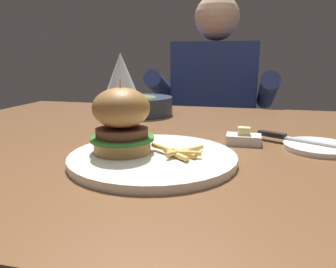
% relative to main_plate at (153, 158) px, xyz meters
% --- Properties ---
extents(dining_table, '(1.25, 0.97, 0.74)m').
position_rel_main_plate_xyz_m(dining_table, '(-0.05, 0.17, -0.09)').
color(dining_table, brown).
rests_on(dining_table, ground).
extents(main_plate, '(0.29, 0.29, 0.01)m').
position_rel_main_plate_xyz_m(main_plate, '(0.00, 0.00, 0.00)').
color(main_plate, white).
rests_on(main_plate, dining_table).
extents(burger_sandwich, '(0.11, 0.11, 0.13)m').
position_rel_main_plate_xyz_m(burger_sandwich, '(-0.06, 0.00, 0.06)').
color(burger_sandwich, '#B78447').
rests_on(burger_sandwich, main_plate).
extents(fries_pile, '(0.10, 0.08, 0.01)m').
position_rel_main_plate_xyz_m(fries_pile, '(0.05, 0.00, 0.01)').
color(fries_pile, gold).
rests_on(fries_pile, main_plate).
extents(wine_glass, '(0.07, 0.07, 0.19)m').
position_rel_main_plate_xyz_m(wine_glass, '(-0.13, 0.20, 0.13)').
color(wine_glass, silver).
rests_on(wine_glass, dining_table).
extents(bread_plate, '(0.13, 0.13, 0.01)m').
position_rel_main_plate_xyz_m(bread_plate, '(0.30, 0.15, -0.00)').
color(bread_plate, white).
rests_on(bread_plate, dining_table).
extents(table_knife, '(0.18, 0.11, 0.01)m').
position_rel_main_plate_xyz_m(table_knife, '(0.26, 0.18, 0.01)').
color(table_knife, silver).
rests_on(table_knife, bread_plate).
extents(butter_dish, '(0.07, 0.05, 0.04)m').
position_rel_main_plate_xyz_m(butter_dish, '(0.15, 0.16, 0.00)').
color(butter_dish, white).
rests_on(butter_dish, dining_table).
extents(soup_bowl, '(0.19, 0.19, 0.06)m').
position_rel_main_plate_xyz_m(soup_bowl, '(-0.17, 0.45, 0.02)').
color(soup_bowl, '#2D384C').
rests_on(soup_bowl, dining_table).
extents(diner_person, '(0.51, 0.36, 1.18)m').
position_rel_main_plate_xyz_m(diner_person, '(0.01, 0.94, -0.18)').
color(diner_person, '#282833').
rests_on(diner_person, ground).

